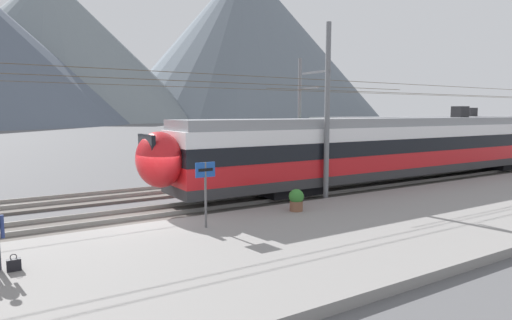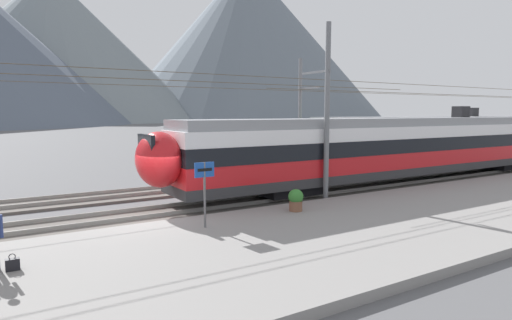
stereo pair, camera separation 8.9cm
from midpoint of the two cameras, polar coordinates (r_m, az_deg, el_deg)
ground_plane at (r=16.88m, az=-14.10°, el=-8.13°), size 400.00×400.00×0.00m
platform_slab at (r=12.29m, az=-6.68°, el=-12.79°), size 120.00×8.35×0.28m
track_near at (r=17.82m, az=-15.12°, el=-7.18°), size 120.00×3.00×0.28m
track_far at (r=22.25m, az=-18.61°, el=-4.61°), size 120.00×3.00×0.28m
train_near_platform at (r=26.50m, az=19.13°, el=1.79°), size 31.20×2.92×4.27m
train_far_track at (r=36.82m, az=22.74°, el=2.80°), size 26.39×2.99×4.27m
catenary_mast_mid at (r=19.96m, az=9.04°, el=6.46°), size 47.15×1.94×8.15m
catenary_mast_far_side at (r=29.07m, az=5.86°, el=6.03°), size 47.15×2.14×7.73m
platform_sign at (r=14.52m, az=-6.89°, el=-2.62°), size 0.70×0.08×2.22m
handbag_beside_passenger at (r=12.42m, az=-29.56°, el=-11.95°), size 0.32×0.18×0.43m
potted_plant_platform_edge at (r=17.11m, az=5.20°, el=-5.16°), size 0.60×0.60×0.88m
mountain_central_peak at (r=229.29m, az=-25.58°, el=13.29°), size 140.12×140.12×68.94m
mountain_right_ridge at (r=268.14m, az=-1.40°, el=15.37°), size 161.09×161.09×92.98m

